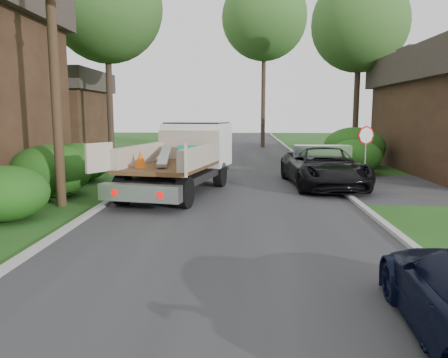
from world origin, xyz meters
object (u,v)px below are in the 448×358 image
Objects in this scene: utility_pole at (53,40)px; tree_center_far at (264,18)px; flatbed_truck at (187,154)px; tree_left_far at (106,6)px; black_pickup at (323,167)px; house_left_far at (48,112)px; tree_right_far at (360,24)px; stop_sign at (366,143)px.

utility_pole is 26.75m from tree_center_far.
utility_pole is 1.37× the size of flatbed_truck.
tree_left_far reaches higher than black_pickup.
tree_left_far is at bearing -39.81° from house_left_far.
black_pickup is (-3.90, -10.83, -7.67)m from tree_right_far.
black_pickup is at bearing 24.78° from utility_pole.
house_left_far is 0.66× the size of tree_right_far.
stop_sign is 7.08m from flatbed_truck.
tree_right_far is (2.30, 11.00, 6.70)m from stop_sign.
black_pickup is (1.60, -20.83, -10.17)m from tree_center_far.
tree_left_far is at bearing 140.34° from black_pickup.
tree_left_far is at bearing 147.79° from stop_sign.
tree_right_far reaches higher than black_pickup.
tree_left_far reaches higher than house_left_far.
utility_pole is 6.17m from flatbed_truck.
stop_sign is at bearing -81.34° from tree_center_far.
tree_left_far is (-12.70, 8.00, 7.20)m from stop_sign.
house_left_far is 19.16m from tree_center_far.
house_left_far is 1.04× the size of flatbed_truck.
tree_right_far reaches higher than house_left_far.
house_left_far is 9.81m from tree_left_far.
flatbed_truck is 1.25× the size of black_pickup.
utility_pole is at bearing -126.27° from flatbed_truck.
stop_sign is 13.08m from tree_right_far.
utility_pole is at bearing -106.65° from tree_center_far.
tree_left_far reaches higher than flatbed_truck.
flatbed_truck is at bearing -174.78° from black_pickup.
tree_right_far reaches higher than utility_pole.
flatbed_truck is at bearing -128.44° from tree_right_far.
tree_center_far is at bearing 73.35° from utility_pole.
tree_right_far is 1.58× the size of flatbed_truck.
tree_center_far reaches higher than black_pickup.
house_left_far is 21.78m from tree_right_far.
tree_center_far reaches higher than tree_left_far.
tree_center_far is (15.50, 8.00, 7.93)m from house_left_far.
flatbed_truck reaches higher than stop_sign.
house_left_far reaches higher than stop_sign.
stop_sign is 0.20× the size of tree_left_far.
tree_center_far is 24.07m from flatbed_truck.
tree_center_far is 2.00× the size of flatbed_truck.
black_pickup is (9.08, 4.19, -4.36)m from utility_pole.
tree_right_far is 11.68m from tree_center_far.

